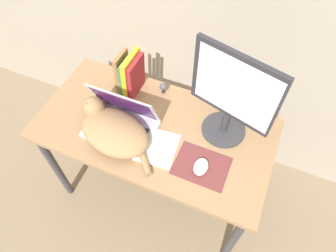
{
  "coord_description": "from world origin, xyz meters",
  "views": [
    {
      "loc": [
        0.42,
        -0.48,
        1.97
      ],
      "look_at": [
        0.09,
        0.28,
        0.84
      ],
      "focal_mm": 32.0,
      "sensor_mm": 36.0,
      "label": 1
    }
  ],
  "objects_px": {
    "laptop": "(122,121)",
    "external_monitor": "(232,96)",
    "notepad": "(157,147)",
    "book_row": "(130,74)",
    "computer_mouse": "(201,167)",
    "webcam": "(163,87)",
    "cat": "(112,129)"
  },
  "relations": [
    {
      "from": "laptop",
      "to": "external_monitor",
      "type": "distance_m",
      "value": 0.56
    },
    {
      "from": "cat",
      "to": "webcam",
      "type": "distance_m",
      "value": 0.38
    },
    {
      "from": "external_monitor",
      "to": "webcam",
      "type": "height_order",
      "value": "external_monitor"
    },
    {
      "from": "webcam",
      "to": "external_monitor",
      "type": "bearing_deg",
      "value": -17.14
    },
    {
      "from": "laptop",
      "to": "webcam",
      "type": "height_order",
      "value": "laptop"
    },
    {
      "from": "book_row",
      "to": "webcam",
      "type": "xyz_separation_m",
      "value": [
        0.17,
        0.05,
        -0.07
      ]
    },
    {
      "from": "external_monitor",
      "to": "webcam",
      "type": "bearing_deg",
      "value": 162.86
    },
    {
      "from": "laptop",
      "to": "book_row",
      "type": "distance_m",
      "value": 0.27
    },
    {
      "from": "laptop",
      "to": "cat",
      "type": "relative_size",
      "value": 0.74
    },
    {
      "from": "book_row",
      "to": "webcam",
      "type": "bearing_deg",
      "value": 15.15
    },
    {
      "from": "laptop",
      "to": "webcam",
      "type": "xyz_separation_m",
      "value": [
        0.09,
        0.3,
        -0.0
      ]
    },
    {
      "from": "laptop",
      "to": "computer_mouse",
      "type": "height_order",
      "value": "laptop"
    },
    {
      "from": "book_row",
      "to": "external_monitor",
      "type": "bearing_deg",
      "value": -7.29
    },
    {
      "from": "computer_mouse",
      "to": "notepad",
      "type": "distance_m",
      "value": 0.23
    },
    {
      "from": "external_monitor",
      "to": "notepad",
      "type": "relative_size",
      "value": 2.21
    },
    {
      "from": "book_row",
      "to": "notepad",
      "type": "xyz_separation_m",
      "value": [
        0.29,
        -0.3,
        -0.11
      ]
    },
    {
      "from": "external_monitor",
      "to": "computer_mouse",
      "type": "distance_m",
      "value": 0.35
    },
    {
      "from": "cat",
      "to": "computer_mouse",
      "type": "distance_m",
      "value": 0.47
    },
    {
      "from": "notepad",
      "to": "webcam",
      "type": "xyz_separation_m",
      "value": [
        -0.12,
        0.34,
        0.04
      ]
    },
    {
      "from": "laptop",
      "to": "notepad",
      "type": "height_order",
      "value": "laptop"
    },
    {
      "from": "laptop",
      "to": "cat",
      "type": "height_order",
      "value": "laptop"
    },
    {
      "from": "laptop",
      "to": "computer_mouse",
      "type": "relative_size",
      "value": 3.59
    },
    {
      "from": "external_monitor",
      "to": "webcam",
      "type": "relative_size",
      "value": 7.45
    },
    {
      "from": "laptop",
      "to": "notepad",
      "type": "relative_size",
      "value": 1.55
    },
    {
      "from": "notepad",
      "to": "book_row",
      "type": "bearing_deg",
      "value": 134.6
    },
    {
      "from": "cat",
      "to": "book_row",
      "type": "relative_size",
      "value": 1.94
    },
    {
      "from": "webcam",
      "to": "notepad",
      "type": "bearing_deg",
      "value": -70.85
    },
    {
      "from": "laptop",
      "to": "cat",
      "type": "xyz_separation_m",
      "value": [
        -0.02,
        -0.06,
        0.01
      ]
    },
    {
      "from": "external_monitor",
      "to": "book_row",
      "type": "xyz_separation_m",
      "value": [
        -0.56,
        0.07,
        -0.15
      ]
    },
    {
      "from": "cat",
      "to": "external_monitor",
      "type": "distance_m",
      "value": 0.59
    },
    {
      "from": "book_row",
      "to": "notepad",
      "type": "relative_size",
      "value": 1.08
    },
    {
      "from": "computer_mouse",
      "to": "book_row",
      "type": "distance_m",
      "value": 0.62
    }
  ]
}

